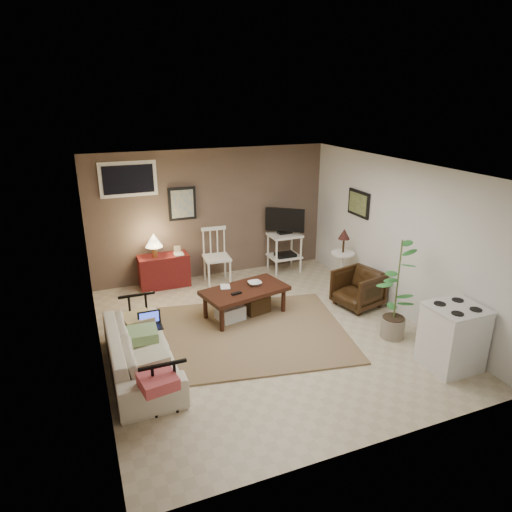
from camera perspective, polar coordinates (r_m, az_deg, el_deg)
name	(u,v)px	position (r m, az deg, el deg)	size (l,w,h in m)	color
floor	(263,333)	(6.80, 0.93, -9.55)	(5.00, 5.00, 0.00)	#C1B293
art_back	(182,204)	(8.34, -9.21, 6.48)	(0.50, 0.03, 0.60)	black
art_right	(359,203)	(8.14, 12.72, 6.43)	(0.03, 0.60, 0.45)	black
window	(128,179)	(8.10, -15.68, 9.23)	(0.96, 0.03, 0.60)	white
rug	(250,333)	(6.76, -0.80, -9.62)	(2.78, 2.22, 0.03)	#7F5F4A
coffee_table	(244,300)	(7.15, -1.46, -5.52)	(1.42, 0.94, 0.50)	#36180E
sofa	(140,345)	(5.94, -14.27, -10.70)	(1.93, 0.56, 0.76)	white
sofa_pillows	(146,347)	(5.71, -13.54, -10.96)	(0.37, 1.84, 0.13)	beige
sofa_end_rails	(150,347)	(5.97, -13.16, -10.98)	(0.52, 1.93, 0.65)	black
laptop	(150,322)	(6.19, -13.10, -8.08)	(0.30, 0.22, 0.20)	black
red_console	(163,268)	(8.37, -11.53, -1.47)	(0.89, 0.39, 1.03)	maroon
spindle_chair	(217,258)	(8.39, -4.95, -0.21)	(0.49, 0.49, 1.01)	white
tv_stand	(285,238)	(8.85, 3.62, 2.21)	(0.64, 0.49, 1.26)	white
side_table	(343,252)	(8.21, 10.82, 0.55)	(0.41, 0.41, 1.10)	white
armchair	(358,287)	(7.64, 12.64, -3.80)	(0.66, 0.62, 0.68)	black
potted_plant	(397,286)	(6.64, 17.24, -3.61)	(0.37, 0.37, 1.49)	gray
stove	(453,337)	(6.34, 23.37, -9.27)	(0.65, 0.61, 0.85)	silver
bowl	(255,279)	(7.16, -0.16, -2.84)	(0.21, 0.05, 0.21)	#36180E
book_table	(220,281)	(7.09, -4.50, -3.19)	(0.15, 0.02, 0.21)	#36180E
book_console	(174,249)	(8.24, -10.22, 0.83)	(0.16, 0.02, 0.22)	#36180E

